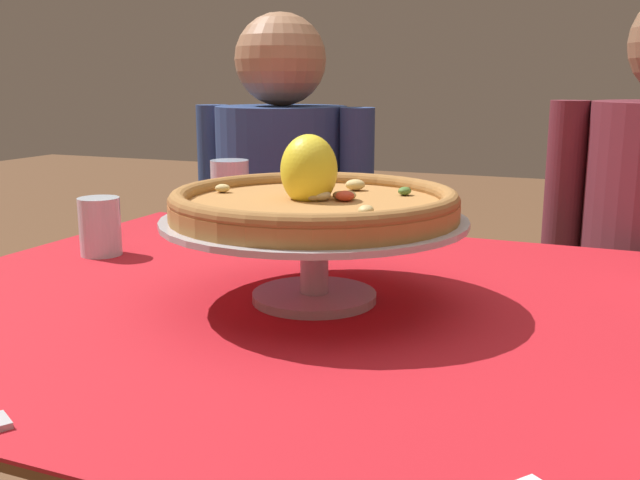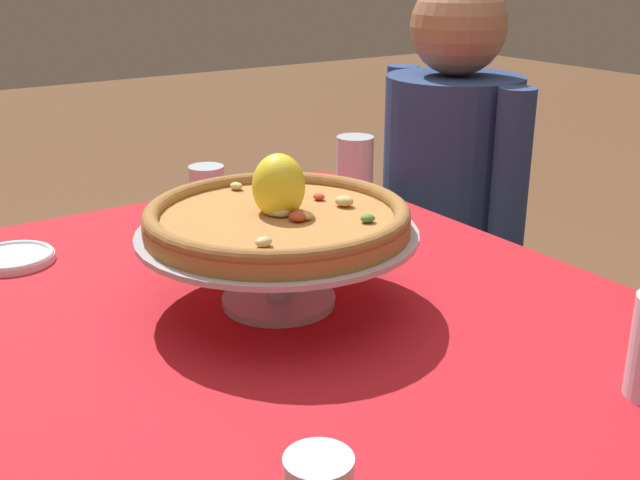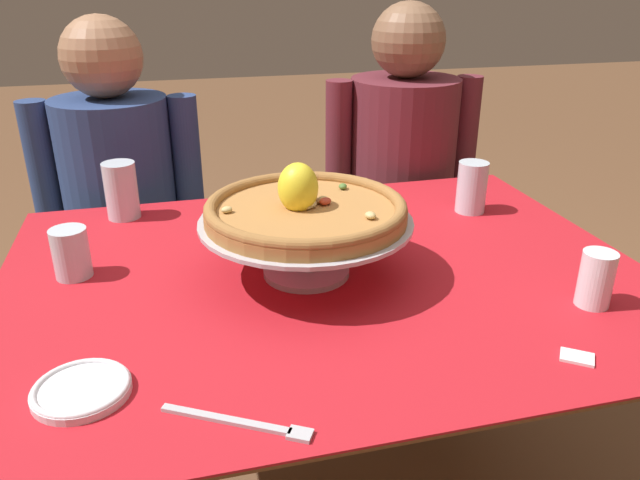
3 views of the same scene
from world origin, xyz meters
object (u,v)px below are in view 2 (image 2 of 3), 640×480
(pizza_stand, at_px, (278,248))
(diner_left, at_px, (446,242))
(side_plate, at_px, (13,257))
(pizza, at_px, (278,215))
(water_glass_side_left, at_px, (207,194))
(water_glass_back_left, at_px, (355,173))

(pizza_stand, height_order, diner_left, diner_left)
(side_plate, bearing_deg, pizza, 36.42)
(water_glass_side_left, distance_m, diner_left, 0.64)
(water_glass_side_left, xyz_separation_m, diner_left, (0.06, 0.60, -0.21))
(diner_left, bearing_deg, water_glass_side_left, -95.29)
(pizza, distance_m, diner_left, 0.86)
(water_glass_back_left, height_order, water_glass_side_left, water_glass_back_left)
(water_glass_side_left, relative_size, side_plate, 0.72)
(side_plate, relative_size, diner_left, 0.12)
(pizza_stand, height_order, water_glass_back_left, water_glass_back_left)
(pizza_stand, bearing_deg, diner_left, 118.87)
(pizza_stand, distance_m, side_plate, 0.50)
(pizza_stand, relative_size, pizza, 1.07)
(side_plate, xyz_separation_m, diner_left, (0.01, 1.00, -0.17))
(pizza_stand, relative_size, water_glass_back_left, 3.00)
(pizza_stand, bearing_deg, water_glass_side_left, 167.08)
(pizza_stand, relative_size, diner_left, 0.35)
(pizza, distance_m, side_plate, 0.51)
(pizza_stand, xyz_separation_m, water_glass_back_left, (-0.36, 0.40, -0.03))
(water_glass_back_left, height_order, side_plate, water_glass_back_left)
(water_glass_back_left, bearing_deg, pizza, -48.27)
(pizza, bearing_deg, diner_left, 118.86)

